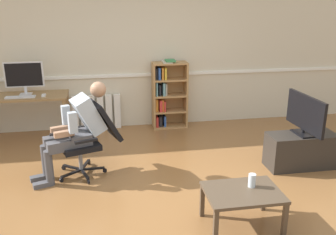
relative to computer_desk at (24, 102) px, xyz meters
The scene contains 14 objects.
ground_plane 2.95m from the computer_desk, 48.41° to the right, with size 18.00×18.00×0.00m, color brown.
back_wall 2.09m from the computer_desk, 14.67° to the left, with size 12.00×0.13×2.70m.
computer_desk is the anchor object (origin of this frame).
imac_monitor 0.41m from the computer_desk, 68.37° to the left, with size 0.59×0.14×0.51m.
keyboard 0.19m from the computer_desk, 95.91° to the right, with size 0.44×0.12×0.02m, color silver.
computer_mouse 0.37m from the computer_desk, 20.29° to the right, with size 0.06×0.10×0.03m, color white.
bookshelf 2.34m from the computer_desk, ahead, with size 0.60×0.29×1.20m.
radiator 1.21m from the computer_desk, 19.70° to the left, with size 0.83×0.08×0.60m.
office_chair 1.68m from the computer_desk, 51.11° to the right, with size 0.86×0.69×0.95m.
person_seated 1.62m from the computer_desk, 57.31° to the right, with size 1.02×0.61×1.21m.
tv_stand 4.18m from the computer_desk, 23.02° to the right, with size 0.92×0.38×0.47m.
tv_screen 4.16m from the computer_desk, 23.01° to the right, with size 0.22×0.82×0.53m.
coffee_table 3.80m from the computer_desk, 47.74° to the right, with size 0.75×0.55×0.40m.
drinking_glass 3.83m from the computer_desk, 45.74° to the right, with size 0.08×0.08×0.14m, color silver.
Camera 1 is at (-0.65, -3.74, 2.24)m, focal length 39.76 mm.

